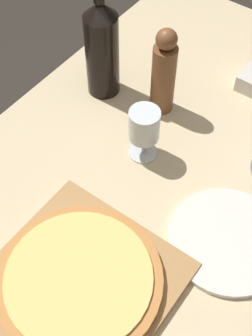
# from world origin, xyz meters

# --- Properties ---
(ground_plane) EXTENTS (12.00, 12.00, 0.00)m
(ground_plane) POSITION_xyz_m (0.00, 0.00, 0.00)
(ground_plane) COLOR #2D2823
(dining_table) EXTENTS (0.93, 1.60, 0.72)m
(dining_table) POSITION_xyz_m (0.00, 0.00, 0.64)
(dining_table) COLOR #CCB78E
(dining_table) RESTS_ON ground_plane
(cutting_board) EXTENTS (0.34, 0.34, 0.02)m
(cutting_board) POSITION_xyz_m (-0.01, -0.22, 0.73)
(cutting_board) COLOR #A87A47
(cutting_board) RESTS_ON dining_table
(pizza) EXTENTS (0.32, 0.32, 0.02)m
(pizza) POSITION_xyz_m (-0.01, -0.22, 0.75)
(pizza) COLOR #BC7A3D
(pizza) RESTS_ON cutting_board
(wine_bottle) EXTENTS (0.08, 0.08, 0.34)m
(wine_bottle) POSITION_xyz_m (-0.31, 0.25, 0.86)
(wine_bottle) COLOR black
(wine_bottle) RESTS_ON dining_table
(pepper_mill) EXTENTS (0.06, 0.06, 0.24)m
(pepper_mill) POSITION_xyz_m (-0.15, 0.28, 0.84)
(pepper_mill) COLOR brown
(pepper_mill) RESTS_ON dining_table
(wine_glass) EXTENTS (0.07, 0.07, 0.14)m
(wine_glass) POSITION_xyz_m (-0.10, 0.13, 0.82)
(wine_glass) COLOR silver
(wine_glass) RESTS_ON dining_table
(dinner_plate) EXTENTS (0.25, 0.25, 0.01)m
(dinner_plate) POSITION_xyz_m (0.18, 0.04, 0.73)
(dinner_plate) COLOR silver
(dinner_plate) RESTS_ON dining_table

